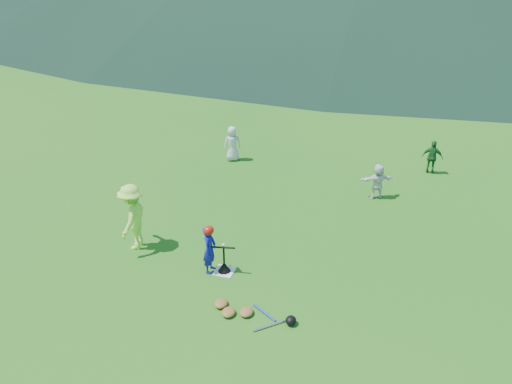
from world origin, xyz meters
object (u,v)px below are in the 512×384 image
at_px(fielder_a, 232,144).
at_px(batter_child, 210,249).
at_px(batting_tee, 224,267).
at_px(adult_coach, 133,217).
at_px(fielder_c, 432,157).
at_px(fielder_d, 378,181).
at_px(home_plate, 224,271).
at_px(equipment_pile, 246,312).

bearing_deg(fielder_a, batter_child, 72.85).
xyz_separation_m(batter_child, batting_tee, (0.32, 0.06, -0.46)).
bearing_deg(batter_child, fielder_a, 13.82).
height_order(batter_child, adult_coach, adult_coach).
xyz_separation_m(batter_child, fielder_c, (4.94, 7.40, -0.02)).
xyz_separation_m(adult_coach, fielder_a, (0.43, 6.08, -0.24)).
xyz_separation_m(fielder_a, fielder_d, (5.13, -1.48, -0.08)).
bearing_deg(home_plate, fielder_a, 107.97).
xyz_separation_m(batter_child, fielder_d, (3.37, 5.01, -0.05)).
height_order(home_plate, batter_child, batter_child).
relative_size(fielder_a, batting_tee, 1.82).
xyz_separation_m(batter_child, fielder_a, (-1.76, 6.50, 0.03)).
relative_size(adult_coach, fielder_d, 1.58).
bearing_deg(fielder_c, fielder_d, 62.95).
distance_m(fielder_c, batting_tee, 8.68).
height_order(batter_child, fielder_c, batter_child).
distance_m(home_plate, adult_coach, 2.68).
height_order(fielder_a, fielder_c, fielder_a).
xyz_separation_m(batter_child, adult_coach, (-2.19, 0.42, 0.27)).
height_order(fielder_d, batting_tee, fielder_d).
height_order(home_plate, adult_coach, adult_coach).
relative_size(home_plate, batter_child, 0.38).
bearing_deg(equipment_pile, fielder_d, 71.59).
bearing_deg(equipment_pile, fielder_a, 111.56).
relative_size(batter_child, fielder_d, 1.09).
relative_size(fielder_c, equipment_pile, 0.63).
distance_m(batter_child, fielder_a, 6.73).
bearing_deg(fielder_d, equipment_pile, 46.26).
distance_m(adult_coach, equipment_pile, 3.93).
relative_size(fielder_a, equipment_pile, 0.69).
height_order(batter_child, fielder_d, batter_child).
relative_size(fielder_d, equipment_pile, 0.61).
height_order(batter_child, batting_tee, batter_child).
bearing_deg(fielder_a, home_plate, 75.64).
bearing_deg(adult_coach, batter_child, 71.59).
bearing_deg(batter_child, adult_coach, 77.85).
height_order(home_plate, equipment_pile, equipment_pile).
distance_m(home_plate, fielder_a, 6.79).
relative_size(home_plate, equipment_pile, 0.25).
relative_size(fielder_d, batting_tee, 1.60).
bearing_deg(equipment_pile, home_plate, 126.79).
distance_m(fielder_a, batting_tee, 6.78).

